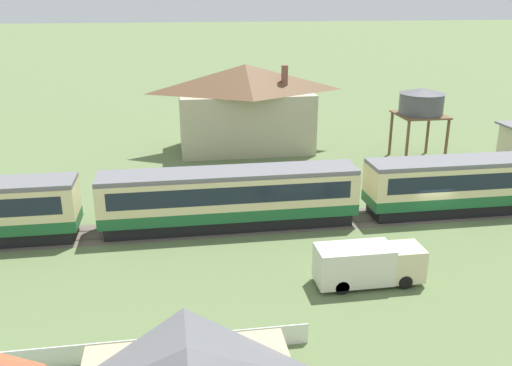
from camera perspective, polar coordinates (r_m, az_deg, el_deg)
ground_plane at (r=41.69m, az=17.83°, el=-3.70°), size 600.00×600.00×0.00m
passenger_train at (r=37.81m, az=-2.39°, el=-1.35°), size 94.78×3.15×4.16m
railway_track at (r=38.79m, az=-15.70°, el=-5.21°), size 151.86×3.60×0.04m
station_house_brown_roof at (r=56.70m, az=-1.12°, el=8.08°), size 14.62×7.85×8.90m
water_tower at (r=55.19m, az=17.02°, el=8.07°), size 4.49×4.49×7.11m
delivery_truck_cream at (r=31.49m, az=11.69°, el=-8.34°), size 6.12×2.02×2.34m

